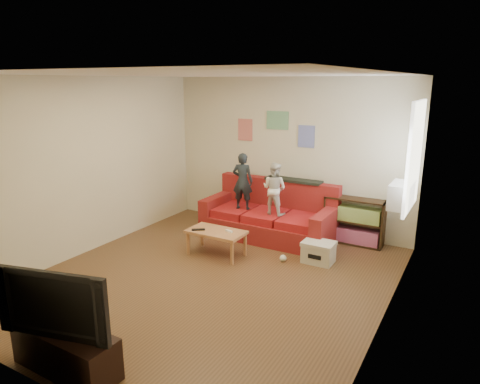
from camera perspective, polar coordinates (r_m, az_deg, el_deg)
The scene contains 17 objects.
room_shell at distance 5.51m, azimuth -4.12°, elevation 1.20°, with size 4.52×5.02×2.72m.
sofa at distance 7.44m, azimuth 4.05°, elevation -3.41°, with size 2.23×1.03×0.98m.
child_a at distance 7.32m, azimuth 0.35°, elevation 1.45°, with size 0.36×0.23×0.98m, color black.
child_b at distance 7.07m, azimuth 4.59°, elevation 0.46°, with size 0.42×0.33×0.87m, color silver.
coffee_table at distance 6.61m, azimuth -3.18°, elevation -5.63°, with size 0.89×0.49×0.40m.
remote at distance 6.62m, azimuth -5.58°, elevation -5.01°, with size 0.21×0.05×0.02m, color black.
game_controller at distance 6.52m, azimuth -1.47°, elevation -5.23°, with size 0.13×0.04×0.03m, color silver.
bookshelf at distance 7.31m, azimuth 14.93°, elevation -4.07°, with size 0.97×0.29×0.77m.
window at distance 6.23m, azimuth 22.24°, elevation 4.42°, with size 0.04×1.08×1.48m, color white.
ac_unit at distance 6.36m, azimuth 20.69°, elevation -0.42°, with size 0.28×0.55×0.35m, color #B7B2A3.
artwork_left at distance 7.98m, azimuth 0.70°, elevation 8.30°, with size 0.30×0.01×0.40m, color #D87266.
artwork_center at distance 7.67m, azimuth 5.01°, elevation 9.49°, with size 0.42×0.01×0.32m, color #72B27F.
artwork_right at distance 7.48m, azimuth 8.83°, elevation 7.33°, with size 0.30×0.01×0.38m, color #727FCC.
file_box at distance 6.51m, azimuth 10.42°, elevation -7.86°, with size 0.46×0.35×0.32m.
tv_stand at distance 4.51m, azimuth -22.21°, elevation -19.00°, with size 1.10×0.37×0.41m, color black.
television at distance 4.25m, azimuth -22.90°, elevation -13.04°, with size 1.11×0.15×0.64m, color black.
tissue at distance 6.50m, azimuth 5.76°, elevation -8.78°, with size 0.10×0.10×0.10m, color beige.
Camera 1 is at (2.99, -4.45, 2.62)m, focal length 32.00 mm.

